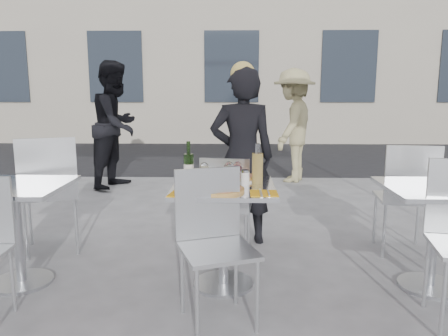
{
  "coord_description": "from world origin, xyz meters",
  "views": [
    {
      "loc": [
        0.07,
        -3.01,
        1.42
      ],
      "look_at": [
        0.0,
        0.15,
        0.85
      ],
      "focal_mm": 35.0,
      "sensor_mm": 36.0,
      "label": 1
    }
  ],
  "objects_px": {
    "side_chair_lfar": "(49,185)",
    "pedestrian_b": "(293,126)",
    "salad_plate": "(220,181)",
    "wineglass_red_b": "(237,168)",
    "side_table_left": "(16,213)",
    "wine_bottle": "(189,165)",
    "wineglass_white_a": "(204,169)",
    "sugar_shaker": "(245,177)",
    "wineglass_white_b": "(229,168)",
    "pedestrian_a": "(116,125)",
    "chair_far": "(226,199)",
    "chair_near": "(213,232)",
    "woman_diner": "(242,157)",
    "main_table": "(224,214)",
    "napkin_left": "(183,194)",
    "side_chair_rfar": "(407,190)",
    "napkin_right": "(264,193)",
    "carafe": "(257,167)",
    "pizza_far": "(239,178)",
    "side_table_right": "(435,216)",
    "pizza_near": "(218,189)",
    "wineglass_red_a": "(228,170)"
  },
  "relations": [
    {
      "from": "wine_bottle",
      "to": "wineglass_red_b",
      "type": "bearing_deg",
      "value": -11.58
    },
    {
      "from": "pedestrian_a",
      "to": "wineglass_red_a",
      "type": "height_order",
      "value": "pedestrian_a"
    },
    {
      "from": "wineglass_white_b",
      "to": "napkin_right",
      "type": "bearing_deg",
      "value": -54.75
    },
    {
      "from": "sugar_shaker",
      "to": "pizza_near",
      "type": "bearing_deg",
      "value": -132.74
    },
    {
      "from": "wineglass_white_a",
      "to": "pedestrian_b",
      "type": "bearing_deg",
      "value": 73.12
    },
    {
      "from": "side_chair_lfar",
      "to": "pedestrian_a",
      "type": "relative_size",
      "value": 0.56
    },
    {
      "from": "pedestrian_a",
      "to": "napkin_left",
      "type": "bearing_deg",
      "value": -142.49
    },
    {
      "from": "wineglass_white_a",
      "to": "wineglass_red_b",
      "type": "relative_size",
      "value": 1.0
    },
    {
      "from": "side_chair_rfar",
      "to": "pedestrian_b",
      "type": "relative_size",
      "value": 0.56
    },
    {
      "from": "side_table_right",
      "to": "napkin_left",
      "type": "bearing_deg",
      "value": -171.58
    },
    {
      "from": "pizza_far",
      "to": "napkin_right",
      "type": "relative_size",
      "value": 1.51
    },
    {
      "from": "pedestrian_b",
      "to": "salad_plate",
      "type": "distance_m",
      "value": 3.92
    },
    {
      "from": "woman_diner",
      "to": "pedestrian_a",
      "type": "relative_size",
      "value": 0.88
    },
    {
      "from": "pedestrian_a",
      "to": "wineglass_red_b",
      "type": "xyz_separation_m",
      "value": [
        1.74,
        -3.2,
        -0.06
      ]
    },
    {
      "from": "pedestrian_a",
      "to": "wine_bottle",
      "type": "distance_m",
      "value": 3.41
    },
    {
      "from": "wineglass_white_a",
      "to": "wineglass_white_b",
      "type": "xyz_separation_m",
      "value": [
        0.18,
        0.04,
        0.0
      ]
    },
    {
      "from": "side_table_left",
      "to": "side_chair_rfar",
      "type": "height_order",
      "value": "side_chair_rfar"
    },
    {
      "from": "pizza_far",
      "to": "sugar_shaker",
      "type": "height_order",
      "value": "sugar_shaker"
    },
    {
      "from": "side_table_left",
      "to": "salad_plate",
      "type": "relative_size",
      "value": 3.41
    },
    {
      "from": "side_table_right",
      "to": "pedestrian_b",
      "type": "height_order",
      "value": "pedestrian_b"
    },
    {
      "from": "main_table",
      "to": "napkin_right",
      "type": "xyz_separation_m",
      "value": [
        0.27,
        -0.23,
        0.21
      ]
    },
    {
      "from": "sugar_shaker",
      "to": "wineglass_white_b",
      "type": "xyz_separation_m",
      "value": [
        -0.12,
        0.07,
        0.06
      ]
    },
    {
      "from": "chair_far",
      "to": "wineglass_white_a",
      "type": "bearing_deg",
      "value": 77.29
    },
    {
      "from": "woman_diner",
      "to": "wineglass_white_b",
      "type": "xyz_separation_m",
      "value": [
        -0.11,
        -0.85,
        0.05
      ]
    },
    {
      "from": "side_chair_lfar",
      "to": "pedestrian_b",
      "type": "xyz_separation_m",
      "value": [
        2.5,
        3.17,
        0.26
      ]
    },
    {
      "from": "wineglass_red_b",
      "to": "side_table_left",
      "type": "bearing_deg",
      "value": -176.38
    },
    {
      "from": "main_table",
      "to": "pedestrian_b",
      "type": "height_order",
      "value": "pedestrian_b"
    },
    {
      "from": "wineglass_white_a",
      "to": "side_chair_rfar",
      "type": "bearing_deg",
      "value": 18.56
    },
    {
      "from": "pizza_far",
      "to": "napkin_right",
      "type": "xyz_separation_m",
      "value": [
        0.16,
        -0.44,
        -0.01
      ]
    },
    {
      "from": "chair_far",
      "to": "woman_diner",
      "type": "distance_m",
      "value": 0.55
    },
    {
      "from": "salad_plate",
      "to": "wineglass_red_b",
      "type": "height_order",
      "value": "wineglass_red_b"
    },
    {
      "from": "side_table_right",
      "to": "chair_far",
      "type": "height_order",
      "value": "chair_far"
    },
    {
      "from": "wineglass_white_a",
      "to": "sugar_shaker",
      "type": "bearing_deg",
      "value": -5.09
    },
    {
      "from": "side_table_right",
      "to": "side_chair_lfar",
      "type": "xyz_separation_m",
      "value": [
        -3.01,
        0.6,
        0.07
      ]
    },
    {
      "from": "carafe",
      "to": "wineglass_white_b",
      "type": "bearing_deg",
      "value": 176.32
    },
    {
      "from": "wineglass_red_b",
      "to": "napkin_left",
      "type": "distance_m",
      "value": 0.52
    },
    {
      "from": "pizza_near",
      "to": "woman_diner",
      "type": "bearing_deg",
      "value": 80.88
    },
    {
      "from": "pizza_far",
      "to": "napkin_right",
      "type": "bearing_deg",
      "value": -69.9
    },
    {
      "from": "pizza_far",
      "to": "wineglass_red_b",
      "type": "bearing_deg",
      "value": -95.05
    },
    {
      "from": "main_table",
      "to": "salad_plate",
      "type": "relative_size",
      "value": 3.41
    },
    {
      "from": "wineglass_white_a",
      "to": "pizza_near",
      "type": "bearing_deg",
      "value": -63.8
    },
    {
      "from": "chair_near",
      "to": "sugar_shaker",
      "type": "relative_size",
      "value": 8.73
    },
    {
      "from": "woman_diner",
      "to": "wineglass_red_a",
      "type": "bearing_deg",
      "value": 78.88
    },
    {
      "from": "side_table_right",
      "to": "salad_plate",
      "type": "distance_m",
      "value": 1.54
    },
    {
      "from": "pedestrian_a",
      "to": "wineglass_white_a",
      "type": "relative_size",
      "value": 11.62
    },
    {
      "from": "wine_bottle",
      "to": "wineglass_white_a",
      "type": "height_order",
      "value": "wine_bottle"
    },
    {
      "from": "chair_far",
      "to": "wineglass_red_b",
      "type": "xyz_separation_m",
      "value": [
        0.09,
        -0.41,
        0.34
      ]
    },
    {
      "from": "main_table",
      "to": "side_table_left",
      "type": "distance_m",
      "value": 1.5
    },
    {
      "from": "chair_far",
      "to": "chair_near",
      "type": "relative_size",
      "value": 0.94
    },
    {
      "from": "pizza_far",
      "to": "napkin_left",
      "type": "relative_size",
      "value": 1.48
    }
  ]
}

